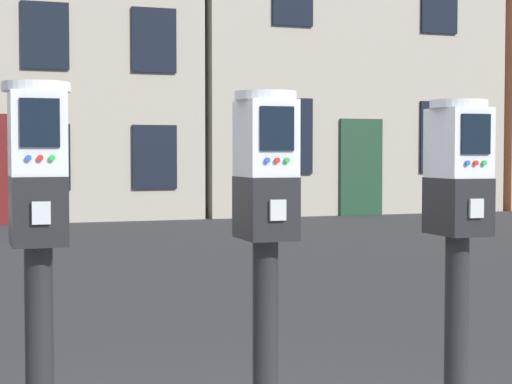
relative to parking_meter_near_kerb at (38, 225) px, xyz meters
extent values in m
cube|color=black|center=(0.00, 0.00, 0.05)|extent=(0.17, 0.24, 0.22)
cube|color=#A5A8AD|center=(0.00, -0.13, 0.05)|extent=(0.06, 0.01, 0.07)
cube|color=#B7BABF|center=(0.00, 0.00, 0.29)|extent=(0.17, 0.23, 0.27)
cube|color=black|center=(0.00, -0.12, 0.32)|extent=(0.12, 0.01, 0.15)
cylinder|color=blue|center=(-0.04, -0.12, 0.21)|extent=(0.02, 0.01, 0.02)
cylinder|color=red|center=(0.00, -0.12, 0.21)|extent=(0.02, 0.01, 0.02)
cylinder|color=green|center=(0.03, -0.12, 0.21)|extent=(0.02, 0.01, 0.02)
cylinder|color=#B7BABF|center=(0.00, 0.00, 0.44)|extent=(0.22, 0.22, 0.03)
cylinder|color=black|center=(0.77, 0.00, -0.54)|extent=(0.09, 0.09, 0.93)
cube|color=black|center=(0.77, 0.00, 0.04)|extent=(0.17, 0.24, 0.22)
cube|color=#A5A8AD|center=(0.77, -0.13, 0.04)|extent=(0.06, 0.01, 0.07)
cube|color=#B7BABF|center=(0.77, 0.00, 0.28)|extent=(0.17, 0.23, 0.26)
cube|color=black|center=(0.77, -0.12, 0.31)|extent=(0.12, 0.01, 0.15)
cylinder|color=blue|center=(0.74, -0.12, 0.20)|extent=(0.02, 0.01, 0.02)
cylinder|color=red|center=(0.77, -0.12, 0.20)|extent=(0.02, 0.01, 0.02)
cylinder|color=green|center=(0.81, -0.12, 0.20)|extent=(0.02, 0.01, 0.02)
cylinder|color=#B7BABF|center=(0.77, 0.00, 0.43)|extent=(0.22, 0.22, 0.03)
cylinder|color=black|center=(1.54, 0.00, -0.54)|extent=(0.09, 0.09, 0.93)
cube|color=black|center=(1.54, 0.00, 0.03)|extent=(0.17, 0.24, 0.21)
cube|color=#A5A8AD|center=(1.54, -0.13, 0.03)|extent=(0.06, 0.01, 0.07)
cube|color=#B7BABF|center=(1.54, 0.00, 0.27)|extent=(0.17, 0.23, 0.26)
cube|color=black|center=(1.54, -0.12, 0.30)|extent=(0.12, 0.01, 0.15)
cylinder|color=blue|center=(1.51, -0.12, 0.19)|extent=(0.02, 0.01, 0.02)
cylinder|color=red|center=(1.54, -0.12, 0.19)|extent=(0.02, 0.01, 0.02)
cylinder|color=green|center=(1.58, -0.12, 0.19)|extent=(0.02, 0.01, 0.02)
cylinder|color=#B7BABF|center=(1.54, 0.00, 0.41)|extent=(0.22, 0.22, 0.03)
cube|color=black|center=(1.46, 14.27, 0.13)|extent=(0.90, 0.06, 1.28)
cube|color=black|center=(3.58, 14.27, 0.13)|extent=(0.90, 0.06, 1.28)
cube|color=black|center=(1.46, 14.27, 2.46)|extent=(0.90, 0.06, 1.28)
cube|color=black|center=(3.58, 14.27, 2.46)|extent=(0.90, 0.06, 1.28)
cube|color=black|center=(6.55, 14.27, 0.57)|extent=(0.90, 0.06, 1.60)
cube|color=black|center=(10.07, 14.27, 0.57)|extent=(0.90, 0.06, 1.60)
cube|color=#193823|center=(8.16, 14.27, -0.09)|extent=(1.00, 0.07, 2.10)
camera|label=1|loc=(-0.26, -2.83, 0.23)|focal=61.03mm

